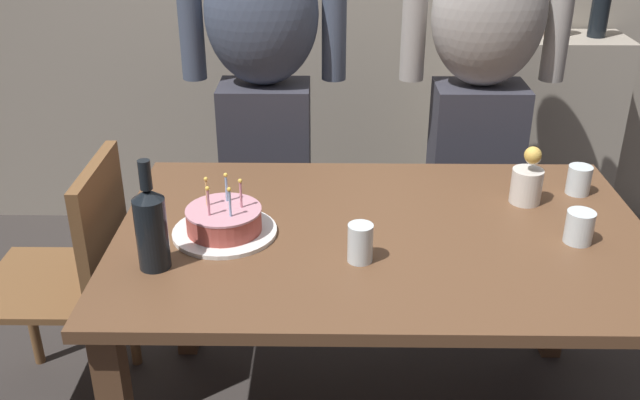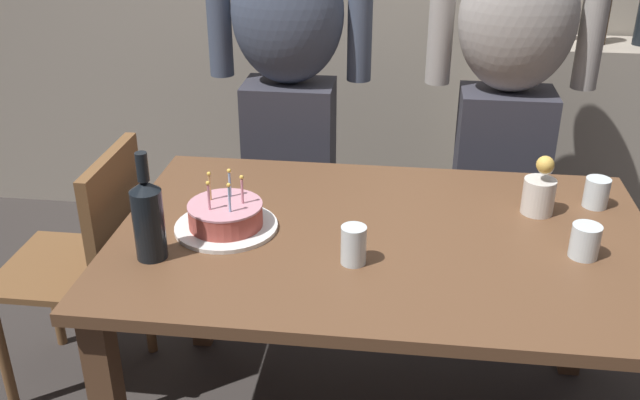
# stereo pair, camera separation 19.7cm
# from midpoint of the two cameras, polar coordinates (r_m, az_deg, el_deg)

# --- Properties ---
(dining_table) EXTENTS (1.50, 0.96, 0.74)m
(dining_table) POSITION_cam_midpoint_polar(r_m,az_deg,el_deg) (2.06, 7.69, -5.14)
(dining_table) COLOR brown
(dining_table) RESTS_ON ground_plane
(birthday_cake) EXTENTS (0.29, 0.29, 0.16)m
(birthday_cake) POSITION_cam_midpoint_polar(r_m,az_deg,el_deg) (2.02, -4.76, -1.47)
(birthday_cake) COLOR white
(birthday_cake) RESTS_ON dining_table
(water_glass_near) EXTENTS (0.07, 0.07, 0.10)m
(water_glass_near) POSITION_cam_midpoint_polar(r_m,az_deg,el_deg) (1.85, 5.74, -3.66)
(water_glass_near) COLOR silver
(water_glass_near) RESTS_ON dining_table
(water_glass_far) EXTENTS (0.08, 0.08, 0.09)m
(water_glass_far) POSITION_cam_midpoint_polar(r_m,az_deg,el_deg) (2.03, 22.99, -3.11)
(water_glass_far) COLOR silver
(water_glass_far) RESTS_ON dining_table
(water_glass_side) EXTENTS (0.07, 0.07, 0.09)m
(water_glass_side) POSITION_cam_midpoint_polar(r_m,az_deg,el_deg) (2.32, 23.45, 0.49)
(water_glass_side) COLOR silver
(water_glass_side) RESTS_ON dining_table
(wine_bottle) EXTENTS (0.08, 0.08, 0.30)m
(wine_bottle) POSITION_cam_midpoint_polar(r_m,az_deg,el_deg) (1.87, -10.62, -1.44)
(wine_bottle) COLOR black
(wine_bottle) RESTS_ON dining_table
(flower_vase) EXTENTS (0.09, 0.09, 0.18)m
(flower_vase) POSITION_cam_midpoint_polar(r_m,az_deg,el_deg) (2.21, 19.56, 0.70)
(flower_vase) COLOR silver
(flower_vase) RESTS_ON dining_table
(person_man_bearded) EXTENTS (0.61, 0.27, 1.66)m
(person_man_bearded) POSITION_cam_midpoint_polar(r_m,az_deg,el_deg) (2.72, -0.41, 8.34)
(person_man_bearded) COLOR #33333D
(person_man_bearded) RESTS_ON ground_plane
(person_woman_cardigan) EXTENTS (0.61, 0.27, 1.66)m
(person_woman_cardigan) POSITION_cam_midpoint_polar(r_m,az_deg,el_deg) (2.74, 16.75, 7.35)
(person_woman_cardigan) COLOR #33333D
(person_woman_cardigan) RESTS_ON ground_plane
(dining_chair) EXTENTS (0.42, 0.42, 0.87)m
(dining_chair) POSITION_cam_midpoint_polar(r_m,az_deg,el_deg) (2.43, -15.48, -4.30)
(dining_chair) COLOR brown
(dining_chair) RESTS_ON ground_plane
(shelf_cabinet) EXTENTS (0.65, 0.30, 1.25)m
(shelf_cabinet) POSITION_cam_midpoint_polar(r_m,az_deg,el_deg) (3.44, 21.34, 3.77)
(shelf_cabinet) COLOR #9E9384
(shelf_cabinet) RESTS_ON ground_plane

